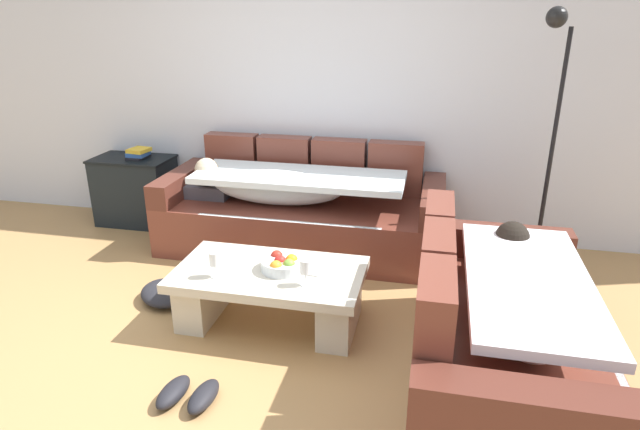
{
  "coord_description": "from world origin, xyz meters",
  "views": [
    {
      "loc": [
        1.21,
        -2.5,
        1.93
      ],
      "look_at": [
        0.43,
        1.01,
        0.55
      ],
      "focal_mm": 30.19,
      "sensor_mm": 36.0,
      "label": 1
    }
  ],
  "objects_px": {
    "couch_along_wall": "(298,211)",
    "wine_glass_near_right": "(305,268)",
    "book_stack_on_cabinet": "(138,153)",
    "crumpled_garment": "(165,293)",
    "floor_lamp": "(548,130)",
    "couch_near_window": "(501,334)",
    "side_cabinet": "(136,190)",
    "open_magazine": "(301,266)",
    "wine_glass_near_left": "(215,260)",
    "coffee_table": "(270,290)",
    "pair_of_shoes": "(188,394)",
    "fruit_bowl": "(283,264)"
  },
  "relations": [
    {
      "from": "couch_along_wall",
      "to": "wine_glass_near_right",
      "type": "relative_size",
      "value": 14.07
    },
    {
      "from": "book_stack_on_cabinet",
      "to": "crumpled_garment",
      "type": "xyz_separation_m",
      "value": [
        0.89,
        -1.33,
        -0.63
      ]
    },
    {
      "from": "floor_lamp",
      "to": "crumpled_garment",
      "type": "xyz_separation_m",
      "value": [
        -2.57,
        -1.06,
        -1.06
      ]
    },
    {
      "from": "couch_near_window",
      "to": "side_cabinet",
      "type": "xyz_separation_m",
      "value": [
        -3.16,
        1.79,
        -0.01
      ]
    },
    {
      "from": "crumpled_garment",
      "to": "wine_glass_near_right",
      "type": "bearing_deg",
      "value": -12.67
    },
    {
      "from": "couch_along_wall",
      "to": "couch_near_window",
      "type": "distance_m",
      "value": 2.17
    },
    {
      "from": "open_magazine",
      "to": "crumpled_garment",
      "type": "height_order",
      "value": "open_magazine"
    },
    {
      "from": "crumpled_garment",
      "to": "side_cabinet",
      "type": "bearing_deg",
      "value": 125.96
    },
    {
      "from": "couch_near_window",
      "to": "open_magazine",
      "type": "bearing_deg",
      "value": 69.78
    },
    {
      "from": "wine_glass_near_left",
      "to": "crumpled_garment",
      "type": "xyz_separation_m",
      "value": [
        -0.52,
        0.26,
        -0.44
      ]
    },
    {
      "from": "wine_glass_near_left",
      "to": "couch_near_window",
      "type": "bearing_deg",
      "value": -6.69
    },
    {
      "from": "couch_along_wall",
      "to": "coffee_table",
      "type": "relative_size",
      "value": 1.95
    },
    {
      "from": "book_stack_on_cabinet",
      "to": "wine_glass_near_left",
      "type": "bearing_deg",
      "value": -48.48
    },
    {
      "from": "side_cabinet",
      "to": "floor_lamp",
      "type": "distance_m",
      "value": 3.63
    },
    {
      "from": "open_magazine",
      "to": "pair_of_shoes",
      "type": "bearing_deg",
      "value": -108.19
    },
    {
      "from": "coffee_table",
      "to": "book_stack_on_cabinet",
      "type": "height_order",
      "value": "book_stack_on_cabinet"
    },
    {
      "from": "floor_lamp",
      "to": "pair_of_shoes",
      "type": "height_order",
      "value": "floor_lamp"
    },
    {
      "from": "book_stack_on_cabinet",
      "to": "couch_along_wall",
      "type": "bearing_deg",
      "value": -8.25
    },
    {
      "from": "crumpled_garment",
      "to": "pair_of_shoes",
      "type": "bearing_deg",
      "value": -56.37
    },
    {
      "from": "wine_glass_near_left",
      "to": "wine_glass_near_right",
      "type": "height_order",
      "value": "same"
    },
    {
      "from": "open_magazine",
      "to": "floor_lamp",
      "type": "height_order",
      "value": "floor_lamp"
    },
    {
      "from": "open_magazine",
      "to": "book_stack_on_cabinet",
      "type": "relative_size",
      "value": 1.26
    },
    {
      "from": "wine_glass_near_left",
      "to": "floor_lamp",
      "type": "distance_m",
      "value": 2.52
    },
    {
      "from": "wine_glass_near_left",
      "to": "book_stack_on_cabinet",
      "type": "distance_m",
      "value": 2.13
    },
    {
      "from": "couch_along_wall",
      "to": "floor_lamp",
      "type": "xyz_separation_m",
      "value": [
        1.88,
        -0.04,
        0.79
      ]
    },
    {
      "from": "fruit_bowl",
      "to": "couch_along_wall",
      "type": "bearing_deg",
      "value": 100.17
    },
    {
      "from": "open_magazine",
      "to": "coffee_table",
      "type": "bearing_deg",
      "value": -151.27
    },
    {
      "from": "pair_of_shoes",
      "to": "wine_glass_near_right",
      "type": "bearing_deg",
      "value": 56.14
    },
    {
      "from": "side_cabinet",
      "to": "floor_lamp",
      "type": "xyz_separation_m",
      "value": [
        3.53,
        -0.27,
        0.8
      ]
    },
    {
      "from": "side_cabinet",
      "to": "book_stack_on_cabinet",
      "type": "distance_m",
      "value": 0.37
    },
    {
      "from": "wine_glass_near_right",
      "to": "fruit_bowl",
      "type": "bearing_deg",
      "value": 138.99
    },
    {
      "from": "coffee_table",
      "to": "fruit_bowl",
      "type": "bearing_deg",
      "value": 14.15
    },
    {
      "from": "coffee_table",
      "to": "open_magazine",
      "type": "distance_m",
      "value": 0.25
    },
    {
      "from": "coffee_table",
      "to": "wine_glass_near_right",
      "type": "bearing_deg",
      "value": -27.61
    },
    {
      "from": "couch_along_wall",
      "to": "fruit_bowl",
      "type": "relative_size",
      "value": 8.34
    },
    {
      "from": "couch_along_wall",
      "to": "side_cabinet",
      "type": "height_order",
      "value": "couch_along_wall"
    },
    {
      "from": "fruit_bowl",
      "to": "wine_glass_near_left",
      "type": "xyz_separation_m",
      "value": [
        -0.38,
        -0.18,
        0.07
      ]
    },
    {
      "from": "book_stack_on_cabinet",
      "to": "wine_glass_near_right",
      "type": "bearing_deg",
      "value": -38.54
    },
    {
      "from": "couch_near_window",
      "to": "fruit_bowl",
      "type": "xyz_separation_m",
      "value": [
        -1.3,
        0.38,
        0.09
      ]
    },
    {
      "from": "fruit_bowl",
      "to": "crumpled_garment",
      "type": "xyz_separation_m",
      "value": [
        -0.9,
        0.08,
        -0.36
      ]
    },
    {
      "from": "fruit_bowl",
      "to": "pair_of_shoes",
      "type": "distance_m",
      "value": 0.98
    },
    {
      "from": "couch_along_wall",
      "to": "couch_near_window",
      "type": "relative_size",
      "value": 1.3
    },
    {
      "from": "wine_glass_near_right",
      "to": "side_cabinet",
      "type": "relative_size",
      "value": 0.23
    },
    {
      "from": "couch_along_wall",
      "to": "open_magazine",
      "type": "height_order",
      "value": "couch_along_wall"
    },
    {
      "from": "couch_near_window",
      "to": "wine_glass_near_left",
      "type": "distance_m",
      "value": 1.7
    },
    {
      "from": "floor_lamp",
      "to": "pair_of_shoes",
      "type": "bearing_deg",
      "value": -134.22
    },
    {
      "from": "couch_along_wall",
      "to": "floor_lamp",
      "type": "distance_m",
      "value": 2.04
    },
    {
      "from": "couch_near_window",
      "to": "wine_glass_near_right",
      "type": "height_order",
      "value": "couch_near_window"
    },
    {
      "from": "fruit_bowl",
      "to": "open_magazine",
      "type": "distance_m",
      "value": 0.13
    },
    {
      "from": "floor_lamp",
      "to": "crumpled_garment",
      "type": "height_order",
      "value": "floor_lamp"
    }
  ]
}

